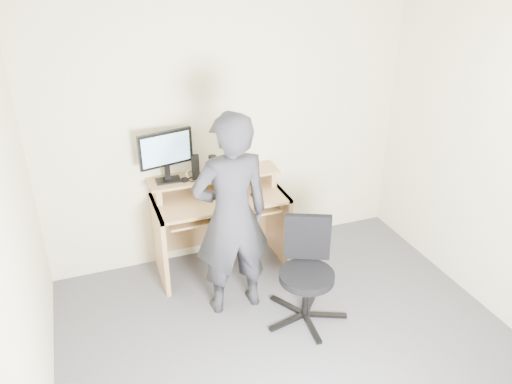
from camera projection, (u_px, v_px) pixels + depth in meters
ground at (305, 365)px, 3.71m from camera, size 3.50×3.50×0.00m
back_wall at (229, 131)px, 4.61m from camera, size 3.50×0.02×2.50m
ceiling at (326, 10)px, 2.59m from camera, size 3.50×3.50×0.02m
desk at (218, 212)px, 4.68m from camera, size 1.20×0.60×0.91m
monitor at (166, 152)px, 4.32m from camera, size 0.49×0.15×0.47m
external_drive at (196, 167)px, 4.48m from camera, size 0.10×0.14×0.20m
travel_mug at (213, 166)px, 4.54m from camera, size 0.09×0.09×0.16m
smartphone at (242, 171)px, 4.63m from camera, size 0.08×0.14×0.01m
charger at (185, 180)px, 4.43m from camera, size 0.05×0.05×0.03m
headphones at (194, 174)px, 4.57m from camera, size 0.16×0.16×0.06m
keyboard at (229, 208)px, 4.50m from camera, size 0.48×0.24×0.03m
mouse at (255, 194)px, 4.53m from camera, size 0.11×0.08×0.04m
office_chair at (307, 267)px, 4.03m from camera, size 0.67×0.66×0.85m
person at (231, 217)px, 3.95m from camera, size 0.65×0.43×1.74m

